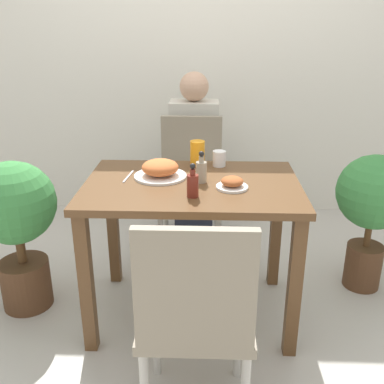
# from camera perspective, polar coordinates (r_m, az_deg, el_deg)

# --- Properties ---
(ground_plane) EXTENTS (16.00, 16.00, 0.00)m
(ground_plane) POSITION_cam_1_polar(r_m,az_deg,el_deg) (2.56, 0.00, -14.88)
(ground_plane) COLOR #B7B2A8
(wall_back) EXTENTS (8.00, 0.05, 2.60)m
(wall_back) POSITION_cam_1_polar(r_m,az_deg,el_deg) (3.53, 0.92, 17.92)
(wall_back) COLOR silver
(wall_back) RESTS_ON ground_plane
(dining_table) EXTENTS (1.05, 0.71, 0.75)m
(dining_table) POSITION_cam_1_polar(r_m,az_deg,el_deg) (2.24, 0.00, -1.72)
(dining_table) COLOR brown
(dining_table) RESTS_ON ground_plane
(chair_near) EXTENTS (0.42, 0.42, 0.91)m
(chair_near) POSITION_cam_1_polar(r_m,az_deg,el_deg) (1.66, 0.47, -15.14)
(chair_near) COLOR gray
(chair_near) RESTS_ON ground_plane
(chair_far) EXTENTS (0.42, 0.42, 0.91)m
(chair_far) POSITION_cam_1_polar(r_m,az_deg,el_deg) (2.94, -0.15, 1.66)
(chair_far) COLOR gray
(chair_far) RESTS_ON ground_plane
(food_plate) EXTENTS (0.27, 0.27, 0.09)m
(food_plate) POSITION_cam_1_polar(r_m,az_deg,el_deg) (2.26, -4.06, 2.87)
(food_plate) COLOR white
(food_plate) RESTS_ON dining_table
(side_plate) EXTENTS (0.15, 0.15, 0.06)m
(side_plate) POSITION_cam_1_polar(r_m,az_deg,el_deg) (2.12, 5.13, 1.11)
(side_plate) COLOR white
(side_plate) RESTS_ON dining_table
(drink_cup) EXTENTS (0.07, 0.07, 0.08)m
(drink_cup) POSITION_cam_1_polar(r_m,az_deg,el_deg) (2.44, 3.47, 4.27)
(drink_cup) COLOR white
(drink_cup) RESTS_ON dining_table
(juice_glass) EXTENTS (0.08, 0.08, 0.13)m
(juice_glass) POSITION_cam_1_polar(r_m,az_deg,el_deg) (2.44, 0.69, 4.95)
(juice_glass) COLOR orange
(juice_glass) RESTS_ON dining_table
(sauce_bottle) EXTENTS (0.05, 0.05, 0.16)m
(sauce_bottle) POSITION_cam_1_polar(r_m,az_deg,el_deg) (2.00, 0.09, 1.01)
(sauce_bottle) COLOR maroon
(sauce_bottle) RESTS_ON dining_table
(condiment_bottle) EXTENTS (0.05, 0.05, 0.16)m
(condiment_bottle) POSITION_cam_1_polar(r_m,az_deg,el_deg) (2.18, 1.19, 2.74)
(condiment_bottle) COLOR gray
(condiment_bottle) RESTS_ON dining_table
(fork_utensil) EXTENTS (0.03, 0.18, 0.00)m
(fork_utensil) POSITION_cam_1_polar(r_m,az_deg,el_deg) (2.30, -8.07, 1.99)
(fork_utensil) COLOR silver
(fork_utensil) RESTS_ON dining_table
(spoon_utensil) EXTENTS (0.02, 0.18, 0.00)m
(spoon_utensil) POSITION_cam_1_polar(r_m,az_deg,el_deg) (2.26, 0.06, 1.91)
(spoon_utensil) COLOR silver
(spoon_utensil) RESTS_ON dining_table
(potted_plant_left) EXTENTS (0.43, 0.43, 0.84)m
(potted_plant_left) POSITION_cam_1_polar(r_m,az_deg,el_deg) (2.52, -21.42, -3.23)
(potted_plant_left) COLOR #51331E
(potted_plant_left) RESTS_ON ground_plane
(potted_plant_right) EXTENTS (0.42, 0.42, 0.81)m
(potted_plant_right) POSITION_cam_1_polar(r_m,az_deg,el_deg) (2.72, 21.98, -1.28)
(potted_plant_right) COLOR #51331E
(potted_plant_right) RESTS_ON ground_plane
(person_figure) EXTENTS (0.34, 0.22, 1.17)m
(person_figure) POSITION_cam_1_polar(r_m,az_deg,el_deg) (3.24, 0.26, 4.65)
(person_figure) COLOR #2D3347
(person_figure) RESTS_ON ground_plane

